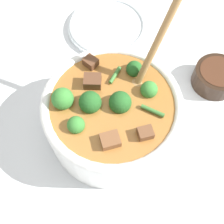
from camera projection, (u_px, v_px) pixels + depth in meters
ground_plane at (112, 129)px, 0.57m from camera, size 4.00×4.00×0.00m
stew_bowl at (112, 114)px, 0.52m from camera, size 0.25×0.29×0.32m
condiment_bowl at (216, 76)px, 0.60m from camera, size 0.10×0.10×0.04m
empty_plate at (107, 26)px, 0.69m from camera, size 0.20×0.20×0.02m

